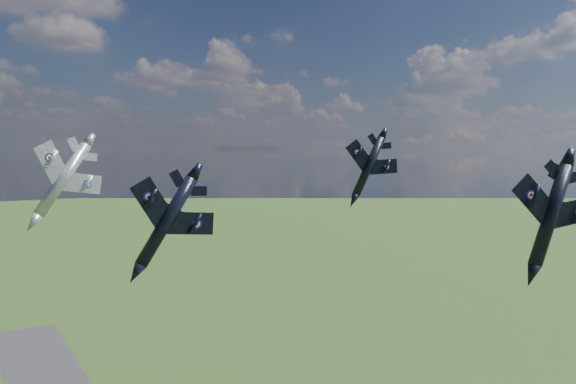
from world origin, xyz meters
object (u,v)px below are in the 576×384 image
jet_lead_navy (167,221)px  jet_high_navy (369,166)px  jet_left_silver (63,179)px  jet_right_navy (551,215)px

jet_lead_navy → jet_high_navy: size_ratio=1.10×
jet_high_navy → jet_lead_navy: bearing=-144.0°
jet_lead_navy → jet_left_silver: bearing=126.5°
jet_lead_navy → jet_right_navy: size_ratio=0.92×
jet_lead_navy → jet_high_navy: jet_high_navy is taller
jet_lead_navy → jet_left_silver: (-7.44, 17.52, 3.83)m
jet_lead_navy → jet_right_navy: 41.89m
jet_right_navy → jet_left_silver: size_ratio=1.07×
jet_lead_navy → jet_left_silver: 19.41m
jet_high_navy → jet_left_silver: size_ratio=0.91×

